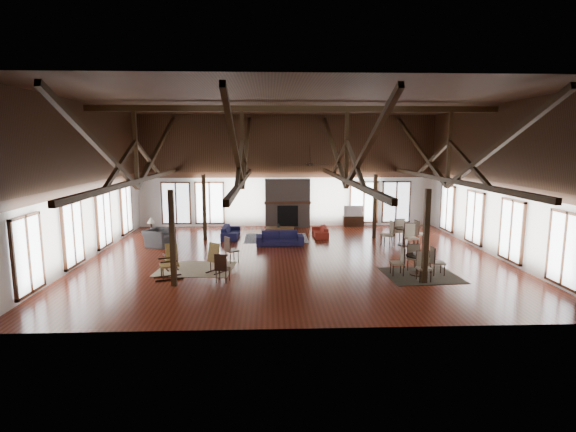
{
  "coord_description": "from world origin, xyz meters",
  "views": [
    {
      "loc": [
        -0.99,
        -17.3,
        4.41
      ],
      "look_at": [
        -0.21,
        1.0,
        1.5
      ],
      "focal_mm": 28.0,
      "sensor_mm": 36.0,
      "label": 1
    }
  ],
  "objects_px": {
    "armchair": "(159,238)",
    "cafe_table_near": "(418,261)",
    "sofa_orange": "(320,231)",
    "tv_console": "(353,221)",
    "cafe_table_far": "(404,233)",
    "coffee_table": "(280,229)",
    "sofa_navy_left": "(231,232)",
    "sofa_navy_front": "(280,238)"
  },
  "relations": [
    {
      "from": "tv_console",
      "to": "sofa_orange",
      "type": "bearing_deg",
      "value": -128.25
    },
    {
      "from": "armchair",
      "to": "cafe_table_near",
      "type": "distance_m",
      "value": 11.01
    },
    {
      "from": "sofa_navy_left",
      "to": "cafe_table_near",
      "type": "relative_size",
      "value": 1.06
    },
    {
      "from": "sofa_orange",
      "to": "armchair",
      "type": "height_order",
      "value": "armchair"
    },
    {
      "from": "sofa_orange",
      "to": "tv_console",
      "type": "height_order",
      "value": "tv_console"
    },
    {
      "from": "sofa_navy_front",
      "to": "sofa_navy_left",
      "type": "xyz_separation_m",
      "value": [
        -2.31,
        1.68,
        -0.02
      ]
    },
    {
      "from": "armchair",
      "to": "cafe_table_far",
      "type": "height_order",
      "value": "cafe_table_far"
    },
    {
      "from": "sofa_navy_front",
      "to": "coffee_table",
      "type": "distance_m",
      "value": 1.5
    },
    {
      "from": "sofa_navy_left",
      "to": "tv_console",
      "type": "distance_m",
      "value": 7.06
    },
    {
      "from": "sofa_navy_front",
      "to": "coffee_table",
      "type": "bearing_deg",
      "value": 86.99
    },
    {
      "from": "coffee_table",
      "to": "armchair",
      "type": "relative_size",
      "value": 1.19
    },
    {
      "from": "sofa_orange",
      "to": "armchair",
      "type": "distance_m",
      "value": 7.54
    },
    {
      "from": "sofa_navy_front",
      "to": "cafe_table_near",
      "type": "xyz_separation_m",
      "value": [
        4.59,
        -4.85,
        0.18
      ]
    },
    {
      "from": "cafe_table_near",
      "to": "cafe_table_far",
      "type": "relative_size",
      "value": 0.88
    },
    {
      "from": "armchair",
      "to": "tv_console",
      "type": "xyz_separation_m",
      "value": [
        9.45,
        4.54,
        -0.1
      ]
    },
    {
      "from": "armchair",
      "to": "cafe_table_far",
      "type": "relative_size",
      "value": 0.56
    },
    {
      "from": "coffee_table",
      "to": "armchair",
      "type": "height_order",
      "value": "armchair"
    },
    {
      "from": "sofa_navy_front",
      "to": "cafe_table_far",
      "type": "relative_size",
      "value": 1.0
    },
    {
      "from": "sofa_orange",
      "to": "cafe_table_far",
      "type": "relative_size",
      "value": 0.79
    },
    {
      "from": "tv_console",
      "to": "cafe_table_far",
      "type": "bearing_deg",
      "value": -74.17
    },
    {
      "from": "sofa_navy_left",
      "to": "coffee_table",
      "type": "height_order",
      "value": "sofa_navy_left"
    },
    {
      "from": "armchair",
      "to": "tv_console",
      "type": "relative_size",
      "value": 1.06
    },
    {
      "from": "cafe_table_far",
      "to": "sofa_orange",
      "type": "bearing_deg",
      "value": 149.01
    },
    {
      "from": "armchair",
      "to": "cafe_table_far",
      "type": "xyz_separation_m",
      "value": [
        10.81,
        -0.26,
        0.16
      ]
    },
    {
      "from": "coffee_table",
      "to": "cafe_table_near",
      "type": "height_order",
      "value": "cafe_table_near"
    },
    {
      "from": "sofa_orange",
      "to": "tv_console",
      "type": "distance_m",
      "value": 3.44
    },
    {
      "from": "sofa_navy_front",
      "to": "tv_console",
      "type": "height_order",
      "value": "sofa_navy_front"
    },
    {
      "from": "coffee_table",
      "to": "cafe_table_near",
      "type": "relative_size",
      "value": 0.76
    },
    {
      "from": "sofa_navy_front",
      "to": "armchair",
      "type": "xyz_separation_m",
      "value": [
        -5.3,
        0.0,
        0.08
      ]
    },
    {
      "from": "sofa_orange",
      "to": "coffee_table",
      "type": "distance_m",
      "value": 2.02
    },
    {
      "from": "sofa_orange",
      "to": "cafe_table_near",
      "type": "relative_size",
      "value": 0.9
    },
    {
      "from": "sofa_navy_left",
      "to": "sofa_orange",
      "type": "height_order",
      "value": "sofa_navy_left"
    },
    {
      "from": "sofa_navy_left",
      "to": "cafe_table_near",
      "type": "distance_m",
      "value": 9.5
    },
    {
      "from": "sofa_navy_front",
      "to": "coffee_table",
      "type": "height_order",
      "value": "sofa_navy_front"
    },
    {
      "from": "sofa_orange",
      "to": "tv_console",
      "type": "bearing_deg",
      "value": 141.35
    },
    {
      "from": "sofa_orange",
      "to": "cafe_table_near",
      "type": "bearing_deg",
      "value": 20.63
    },
    {
      "from": "coffee_table",
      "to": "cafe_table_far",
      "type": "bearing_deg",
      "value": -10.86
    },
    {
      "from": "sofa_navy_left",
      "to": "cafe_table_near",
      "type": "xyz_separation_m",
      "value": [
        6.9,
        -6.53,
        0.2
      ]
    },
    {
      "from": "sofa_navy_left",
      "to": "cafe_table_far",
      "type": "relative_size",
      "value": 0.93
    },
    {
      "from": "sofa_navy_left",
      "to": "sofa_orange",
      "type": "distance_m",
      "value": 4.33
    },
    {
      "from": "armchair",
      "to": "cafe_table_near",
      "type": "height_order",
      "value": "cafe_table_near"
    },
    {
      "from": "coffee_table",
      "to": "armchair",
      "type": "xyz_separation_m",
      "value": [
        -5.34,
        -1.49,
        -0.07
      ]
    }
  ]
}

